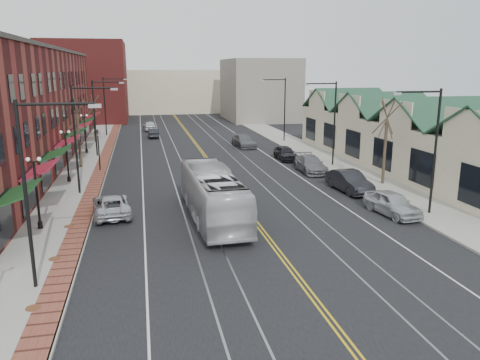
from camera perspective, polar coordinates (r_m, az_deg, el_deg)
name	(u,v)px	position (r m, az deg, el deg)	size (l,w,h in m)	color
ground	(289,267)	(23.11, 6.04, -10.47)	(160.00, 160.00, 0.00)	black
sidewalk_left	(79,182)	(41.44, -19.00, -0.21)	(4.00, 120.00, 0.15)	gray
sidewalk_right	(346,169)	(45.16, 12.77, 1.28)	(4.00, 120.00, 0.15)	gray
building_left	(4,111)	(48.78, -26.79, 7.52)	(10.00, 50.00, 11.00)	maroon
building_right	(405,144)	(47.57, 19.52, 4.17)	(8.00, 36.00, 4.60)	#C1B194
backdrop_left	(86,82)	(90.55, -18.23, 11.32)	(14.00, 18.00, 14.00)	maroon
backdrop_mid	(171,91)	(105.37, -8.46, 10.69)	(22.00, 14.00, 9.00)	#C1B194
backdrop_right	(259,90)	(87.85, 2.38, 10.94)	(12.00, 16.00, 11.00)	slate
streetlight_l_0	(35,176)	(20.96, -23.67, 0.42)	(3.33, 0.25, 8.00)	black
streetlight_l_1	(81,128)	(36.56, -18.82, 5.96)	(3.33, 0.25, 8.00)	black
streetlight_l_2	(98,110)	(52.40, -16.87, 8.17)	(3.33, 0.25, 8.00)	black
streetlight_l_3	(108,100)	(68.32, -15.81, 9.34)	(3.33, 0.25, 8.00)	black
streetlight_r_0	(430,139)	(31.81, 22.15, 4.67)	(3.33, 0.25, 8.00)	black
streetlight_r_1	(330,115)	(45.84, 10.96, 7.82)	(3.33, 0.25, 8.00)	black
streetlight_r_2	(281,103)	(60.85, 5.08, 9.34)	(3.33, 0.25, 8.00)	black
lamppost_l_1	(37,195)	(29.58, -23.50, -1.65)	(0.84, 0.28, 4.27)	black
lamppost_l_2	(67,157)	(41.13, -20.33, 2.62)	(0.84, 0.28, 4.27)	black
lamppost_l_3	(85,134)	(54.86, -18.34, 5.30)	(0.84, 0.28, 4.27)	black
tree_left_near	(78,132)	(46.77, -19.10, 5.57)	(1.78, 1.37, 6.48)	#382B21
tree_left_far	(94,117)	(62.61, -17.38, 7.29)	(1.66, 1.28, 6.02)	#382B21
tree_right_mid	(386,140)	(39.48, 17.32, 4.71)	(1.90, 1.46, 6.93)	#382B21
manhole_near	(33,308)	(20.74, -23.89, -14.07)	(0.60, 0.60, 0.02)	#592D19
manhole_mid	(55,259)	(25.21, -21.64, -8.90)	(0.60, 0.60, 0.02)	#592D19
manhole_far	(69,226)	(29.85, -20.12, -5.31)	(0.60, 0.60, 0.02)	#592D19
traffic_signal	(99,147)	(44.77, -16.86, 3.89)	(0.18, 0.15, 3.80)	black
transit_bus	(213,195)	(29.53, -3.35, -1.79)	(2.67, 11.40, 3.18)	silver
parked_suv	(111,205)	(31.51, -15.40, -2.98)	(2.27, 4.93, 1.37)	silver
parked_car_a	(392,203)	(32.04, 18.08, -2.74)	(1.83, 4.54, 1.55)	#B3B6BB
parked_car_b	(349,181)	(37.15, 13.19, -0.17)	(1.73, 4.96, 1.63)	black
parked_car_c	(310,164)	(43.52, 8.58, 1.92)	(2.10, 5.16, 1.50)	slate
parked_car_d	(285,153)	(49.16, 5.55, 3.30)	(1.71, 4.26, 1.45)	black
distant_car_left	(153,133)	(65.92, -10.50, 5.66)	(1.37, 3.93, 1.30)	black
distant_car_right	(244,141)	(57.00, 0.47, 4.78)	(2.06, 5.07, 1.47)	#5B5C62
distant_car_far	(150,126)	(73.26, -10.97, 6.49)	(1.80, 4.48, 1.53)	silver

